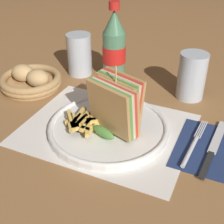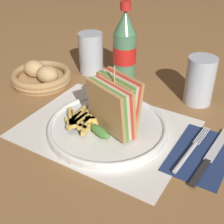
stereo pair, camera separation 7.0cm
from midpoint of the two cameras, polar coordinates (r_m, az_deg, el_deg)
The scene contains 13 objects.
ground_plane at distance 0.70m, azimuth -6.69°, elevation -4.31°, with size 4.00×4.00×0.00m, color olive.
placemat at distance 0.72m, azimuth -3.83°, elevation -3.24°, with size 0.38×0.29×0.00m.
plate_main at distance 0.71m, azimuth -3.52°, elevation -2.92°, with size 0.27×0.27×0.02m.
club_sandwich at distance 0.66m, azimuth -2.42°, elevation 1.08°, with size 0.13×0.12×0.15m.
fries_pile at distance 0.69m, azimuth -8.17°, elevation -1.92°, with size 0.11×0.10×0.02m.
ketchup_blob at distance 0.72m, azimuth -6.59°, elevation -0.79°, with size 0.04×0.03×0.01m.
napkin at distance 0.68m, azimuth 13.60°, elevation -6.29°, with size 0.11×0.18×0.00m.
fork at distance 0.67m, azimuth 11.60°, elevation -6.27°, with size 0.02×0.17×0.01m.
knife at distance 0.68m, azimuth 15.23°, elevation -6.55°, with size 0.03×0.21×0.00m.
coke_bottle_near at distance 0.90m, azimuth -1.89°, elevation 11.68°, with size 0.07×0.07×0.22m.
glass_near at distance 0.84m, azimuth 11.99°, elevation 5.87°, with size 0.07×0.07×0.12m.
glass_far at distance 0.96m, azimuth -8.10°, elevation 9.84°, with size 0.07×0.07×0.12m.
bread_basket at distance 0.92m, azimuth -16.79°, elevation 5.52°, with size 0.17×0.17×0.06m.
Camera 1 is at (0.27, -0.49, 0.42)m, focal length 50.00 mm.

